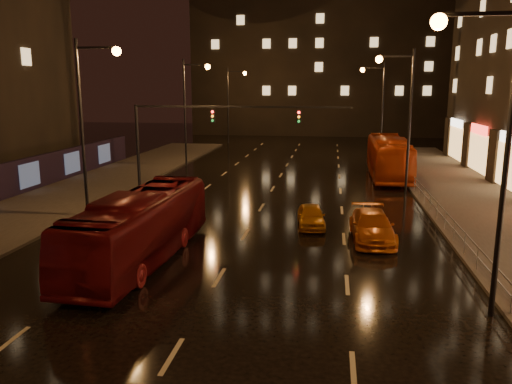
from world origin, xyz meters
TOP-DOWN VIEW (x-y plane):
  - ground at (0.00, 20.00)m, footprint 140.00×140.00m
  - sidewalk_left at (-13.50, 15.00)m, footprint 7.00×70.00m
  - sidewalk_right at (13.50, 15.00)m, footprint 7.00×70.00m
  - building_distant at (4.00, 72.00)m, footprint 44.00×16.00m
  - traffic_signal at (-5.06, 20.00)m, footprint 15.31×0.32m
  - streetlight_right at (8.92, 2.00)m, footprint 2.64×0.50m
  - railing_right at (10.20, 18.00)m, footprint 0.05×56.00m
  - bus_red at (-3.76, 5.46)m, footprint 2.96×10.95m
  - bus_curb at (9.00, 28.38)m, footprint 3.01×12.20m
  - taxi_near at (3.27, 12.00)m, footprint 1.76×3.63m
  - taxi_far at (6.34, 10.00)m, footprint 2.18×4.94m

SIDE VIEW (x-z plane):
  - ground at x=0.00m, z-range 0.00..0.00m
  - sidewalk_left at x=-13.50m, z-range 0.00..0.15m
  - sidewalk_right at x=13.50m, z-range 0.00..0.15m
  - taxi_near at x=3.27m, z-range 0.00..1.19m
  - taxi_far at x=6.34m, z-range 0.00..1.41m
  - railing_right at x=10.20m, z-range 0.40..1.40m
  - bus_red at x=-3.76m, z-range 0.00..3.03m
  - bus_curb at x=9.00m, z-range 0.00..3.39m
  - traffic_signal at x=-5.06m, z-range 1.64..7.84m
  - streetlight_right at x=8.92m, z-range 1.43..11.43m
  - building_distant at x=4.00m, z-range 0.00..36.00m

